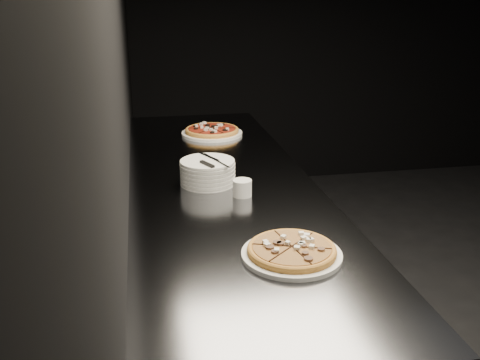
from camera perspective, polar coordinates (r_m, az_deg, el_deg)
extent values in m
cube|color=black|center=(2.06, -12.68, 12.03)|extent=(0.02, 5.00, 2.80)
cube|color=black|center=(5.16, 18.16, 15.85)|extent=(5.00, 0.02, 2.80)
cube|color=slate|center=(2.39, -1.93, -10.63)|extent=(0.70, 2.40, 0.90)
cube|color=slate|center=(2.20, -2.07, -0.22)|extent=(0.74, 2.44, 0.02)
cylinder|color=white|center=(1.58, 5.52, -7.94)|extent=(0.29, 0.29, 0.01)
cylinder|color=gold|center=(1.58, 5.54, -7.54)|extent=(0.33, 0.33, 0.01)
torus|color=gold|center=(1.57, 5.54, -7.36)|extent=(0.33, 0.33, 0.02)
cylinder|color=#CA8F43|center=(1.57, 5.55, -7.21)|extent=(0.29, 0.29, 0.01)
cylinder|color=white|center=(2.89, -3.00, 4.98)|extent=(0.33, 0.33, 0.02)
cylinder|color=gold|center=(2.88, -3.01, 5.24)|extent=(0.33, 0.33, 0.01)
torus|color=gold|center=(2.88, -3.01, 5.36)|extent=(0.33, 0.33, 0.02)
cylinder|color=maroon|center=(2.88, -3.01, 5.46)|extent=(0.29, 0.29, 0.01)
cylinder|color=white|center=(2.15, -3.45, -0.17)|extent=(0.22, 0.22, 0.02)
cylinder|color=white|center=(2.15, -3.46, 0.24)|extent=(0.22, 0.22, 0.02)
cylinder|color=white|center=(2.14, -3.47, 0.65)|extent=(0.22, 0.22, 0.02)
cylinder|color=white|center=(2.14, -3.48, 1.06)|extent=(0.22, 0.22, 0.02)
cylinder|color=white|center=(2.13, -3.49, 1.48)|extent=(0.22, 0.22, 0.02)
cylinder|color=white|center=(2.13, -3.50, 1.89)|extent=(0.22, 0.22, 0.02)
cube|color=silver|center=(2.17, -3.36, 2.50)|extent=(0.07, 0.13, 0.00)
cube|color=black|center=(2.07, -3.53, 1.71)|extent=(0.05, 0.09, 0.01)
cube|color=silver|center=(2.12, -2.59, 2.11)|extent=(0.04, 0.22, 0.00)
cylinder|color=silver|center=(2.01, 0.23, -0.86)|extent=(0.07, 0.07, 0.06)
cylinder|color=black|center=(2.00, 0.24, -0.20)|extent=(0.06, 0.06, 0.01)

